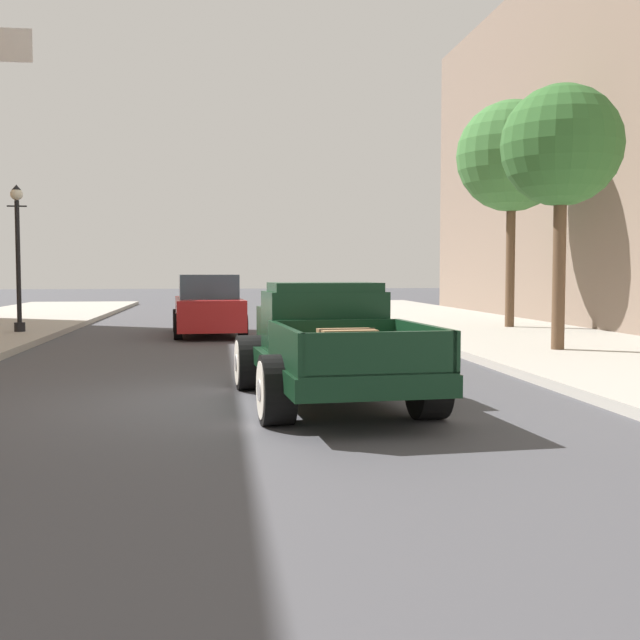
{
  "coord_description": "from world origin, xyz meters",
  "views": [
    {
      "loc": [
        -0.32,
        -10.41,
        1.72
      ],
      "look_at": [
        1.21,
        1.15,
        1.0
      ],
      "focal_mm": 43.64,
      "sensor_mm": 36.0,
      "label": 1
    }
  ],
  "objects": [
    {
      "name": "hotrod_truck_dark_green",
      "position": [
        1.11,
        -0.11,
        0.75
      ],
      "size": [
        2.41,
        5.03,
        1.58
      ],
      "color": "black",
      "rests_on": "ground"
    },
    {
      "name": "street_tree_second",
      "position": [
        8.0,
        10.95,
        4.98
      ],
      "size": [
        3.13,
        3.13,
        6.42
      ],
      "color": "brown",
      "rests_on": "sidewalk_right"
    },
    {
      "name": "car_background_red",
      "position": [
        -0.57,
        10.88,
        0.77
      ],
      "size": [
        2.06,
        4.4,
        1.65
      ],
      "color": "#AD1E1E",
      "rests_on": "ground"
    },
    {
      "name": "street_lamp_far",
      "position": [
        -5.5,
        10.9,
        2.39
      ],
      "size": [
        0.5,
        0.32,
        3.85
      ],
      "color": "black",
      "rests_on": "sidewalk_left"
    },
    {
      "name": "street_tree_nearest",
      "position": [
        6.54,
        4.56,
        4.22
      ],
      "size": [
        2.42,
        2.42,
        5.31
      ],
      "color": "brown",
      "rests_on": "sidewalk_right"
    },
    {
      "name": "ground_plane",
      "position": [
        0.0,
        0.0,
        0.0
      ],
      "size": [
        140.0,
        140.0,
        0.0
      ],
      "primitive_type": "plane",
      "color": "#47474C"
    }
  ]
}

